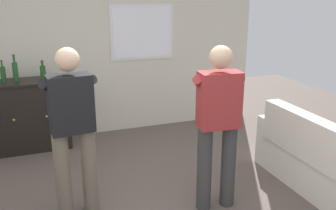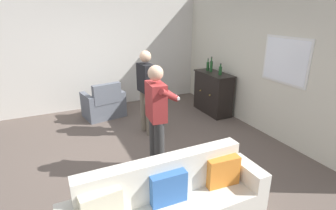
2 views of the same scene
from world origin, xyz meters
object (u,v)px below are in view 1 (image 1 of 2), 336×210
object	(u,v)px
person_standing_right	(218,121)
bottle_wine_green	(3,74)
bottle_spirits_clear	(15,71)
couch	(335,172)
sideboard_cabinet	(31,115)
bottle_liquor_amber	(43,72)
person_standing_left	(72,125)

from	to	relation	value
person_standing_right	bottle_wine_green	bearing A→B (deg)	132.53
bottle_spirits_clear	couch	bearing A→B (deg)	-40.00
sideboard_cabinet	bottle_wine_green	size ratio (longest dim) A/B	3.61
couch	bottle_spirits_clear	xyz separation A→B (m)	(-3.08, 2.58, 0.78)
bottle_liquor_amber	couch	bearing A→B (deg)	-43.58
bottle_spirits_clear	person_standing_left	bearing A→B (deg)	-74.24
couch	bottle_liquor_amber	bearing A→B (deg)	136.42
person_standing_right	bottle_spirits_clear	bearing A→B (deg)	130.37
bottle_wine_green	bottle_spirits_clear	distance (m)	0.16
bottle_liquor_amber	bottle_spirits_clear	bearing A→B (deg)	-177.54
bottle_wine_green	person_standing_left	xyz separation A→B (m)	(0.68, -1.86, -0.16)
couch	bottle_liquor_amber	size ratio (longest dim) A/B	8.71
bottle_spirits_clear	bottle_liquor_amber	bearing A→B (deg)	2.46
person_standing_left	bottle_liquor_amber	bearing A→B (deg)	95.34
person_standing_right	couch	bearing A→B (deg)	-17.29
bottle_spirits_clear	person_standing_right	xyz separation A→B (m)	(1.88, -2.21, -0.19)
bottle_wine_green	person_standing_right	size ratio (longest dim) A/B	0.18
bottle_spirits_clear	person_standing_left	distance (m)	1.93
bottle_wine_green	bottle_liquor_amber	world-z (taller)	bottle_wine_green
couch	person_standing_left	world-z (taller)	person_standing_left
bottle_liquor_amber	person_standing_right	bearing A→B (deg)	-55.47
bottle_spirits_clear	person_standing_right	world-z (taller)	person_standing_right
bottle_liquor_amber	person_standing_left	size ratio (longest dim) A/B	0.15
bottle_wine_green	bottle_liquor_amber	bearing A→B (deg)	0.88
sideboard_cabinet	bottle_liquor_amber	size ratio (longest dim) A/B	4.14
sideboard_cabinet	bottle_liquor_amber	bearing A→B (deg)	1.97
person_standing_left	person_standing_right	size ratio (longest dim) A/B	1.00
bottle_wine_green	bottle_spirits_clear	size ratio (longest dim) A/B	0.82
sideboard_cabinet	bottle_spirits_clear	xyz separation A→B (m)	(-0.13, -0.01, 0.63)
sideboard_cabinet	bottle_liquor_amber	world-z (taller)	bottle_liquor_amber
couch	sideboard_cabinet	xyz separation A→B (m)	(-2.95, 2.59, 0.15)
bottle_liquor_amber	bottle_spirits_clear	size ratio (longest dim) A/B	0.72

